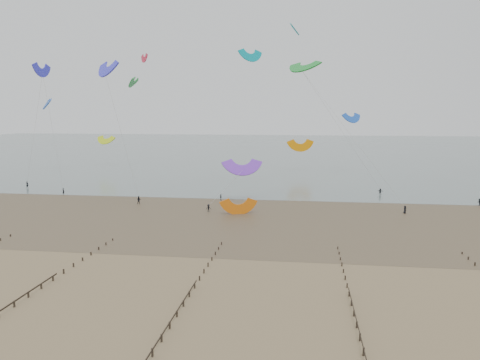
{
  "coord_description": "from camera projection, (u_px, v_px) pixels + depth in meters",
  "views": [
    {
      "loc": [
        16.52,
        -58.31,
        20.93
      ],
      "look_at": [
        4.76,
        28.0,
        8.0
      ],
      "focal_mm": 35.0,
      "sensor_mm": 36.0,
      "label": 1
    }
  ],
  "objects": [
    {
      "name": "kitesurfer_lead",
      "position": [
        63.0,
        191.0,
        117.59
      ],
      "size": [
        0.7,
        0.59,
        1.65
      ],
      "primitive_type": "imported",
      "rotation": [
        0.0,
        0.0,
        2.77
      ],
      "color": "black",
      "rests_on": "ground"
    },
    {
      "name": "grounded_kite",
      "position": [
        239.0,
        214.0,
        95.5
      ],
      "size": [
        7.71,
        6.79,
        3.56
      ],
      "primitive_type": null,
      "rotation": [
        1.54,
        0.0,
        0.31
      ],
      "color": "orange",
      "rests_on": "ground"
    },
    {
      "name": "ground",
      "position": [
        177.0,
        269.0,
        62.43
      ],
      "size": [
        500.0,
        500.0,
        0.0
      ],
      "primitive_type": "plane",
      "color": "brown",
      "rests_on": "ground"
    },
    {
      "name": "kites_airborne",
      "position": [
        196.0,
        114.0,
        141.91
      ],
      "size": [
        252.16,
        106.49,
        41.69
      ],
      "color": "#178F2C",
      "rests_on": "ground"
    },
    {
      "name": "groynes",
      "position": [
        163.0,
        334.0,
        43.16
      ],
      "size": [
        72.16,
        50.16,
        1.0
      ],
      "color": "black",
      "rests_on": "ground"
    },
    {
      "name": "kitesurfers",
      "position": [
        267.0,
        199.0,
        107.31
      ],
      "size": [
        114.42,
        27.06,
        1.84
      ],
      "color": "black",
      "rests_on": "ground"
    },
    {
      "name": "sea_and_shore",
      "position": [
        202.0,
        213.0,
        96.69
      ],
      "size": [
        500.0,
        665.0,
        0.03
      ],
      "color": "#475654",
      "rests_on": "ground"
    }
  ]
}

